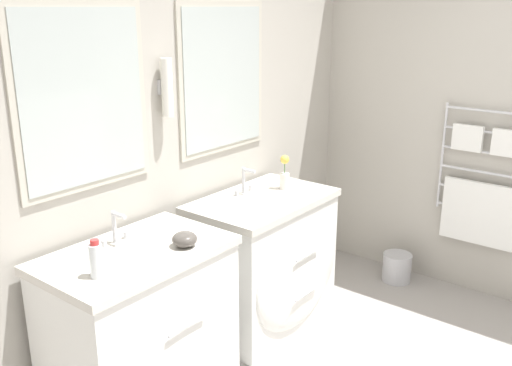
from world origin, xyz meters
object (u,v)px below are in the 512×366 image
(vanity_left, at_px, (145,329))
(toiletry_bottle, at_px, (96,260))
(amenity_bowl, at_px, (185,239))
(vanity_right, at_px, (267,261))
(waste_bin, at_px, (397,267))
(flower_vase, at_px, (285,174))

(vanity_left, height_order, toiletry_bottle, toiletry_bottle)
(amenity_bowl, bearing_deg, toiletry_bottle, 172.70)
(vanity_left, distance_m, vanity_right, 1.03)
(amenity_bowl, distance_m, waste_bin, 2.11)
(vanity_right, height_order, toiletry_bottle, toiletry_bottle)
(vanity_left, distance_m, waste_bin, 2.18)
(vanity_left, bearing_deg, vanity_right, 0.00)
(vanity_left, xyz_separation_m, vanity_right, (1.03, 0.00, 0.00))
(vanity_right, relative_size, toiletry_bottle, 5.25)
(flower_vase, bearing_deg, vanity_right, -170.47)
(amenity_bowl, bearing_deg, flower_vase, 8.47)
(vanity_left, bearing_deg, waste_bin, -11.11)
(toiletry_bottle, bearing_deg, waste_bin, -8.41)
(vanity_right, height_order, amenity_bowl, amenity_bowl)
(waste_bin, bearing_deg, flower_vase, 152.03)
(amenity_bowl, height_order, waste_bin, amenity_bowl)
(vanity_right, distance_m, flower_vase, 0.58)
(vanity_right, height_order, waste_bin, vanity_right)
(vanity_right, distance_m, amenity_bowl, 0.97)
(vanity_left, height_order, flower_vase, flower_vase)
(vanity_left, bearing_deg, flower_vase, 1.79)
(vanity_right, bearing_deg, toiletry_bottle, -177.43)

